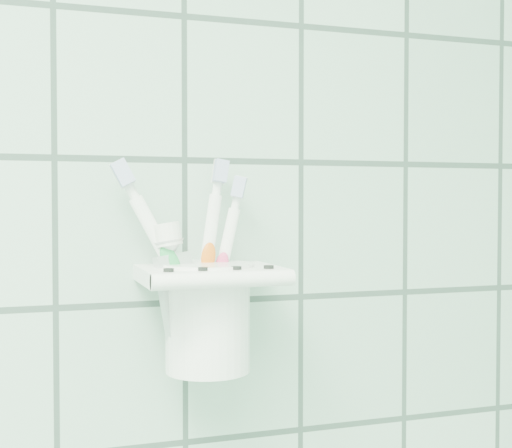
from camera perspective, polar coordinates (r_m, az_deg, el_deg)
holder_bracket at (r=0.69m, az=-3.72°, el=-4.18°), size 0.13×0.11×0.04m
cup at (r=0.70m, az=-3.89°, el=-7.12°), size 0.09×0.09×0.11m
toothbrush_pink at (r=0.69m, az=-2.58°, el=-2.01°), size 0.10×0.03×0.21m
toothbrush_blue at (r=0.71m, az=-4.35°, el=-3.28°), size 0.05×0.02×0.19m
toothbrush_orange at (r=0.69m, az=-5.15°, el=-2.73°), size 0.04×0.03×0.20m
toothpaste_tube at (r=0.69m, az=-5.31°, el=-4.67°), size 0.05×0.04×0.14m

